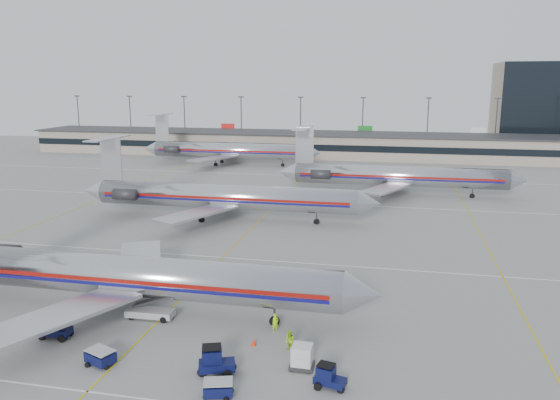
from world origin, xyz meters
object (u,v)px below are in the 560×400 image
(uld_container, at_px, (302,357))
(belt_loader, at_px, (151,311))
(tug_center, at_px, (215,361))
(jet_foreground, at_px, (115,274))
(jet_second_row, at_px, (219,196))

(uld_container, distance_m, belt_loader, 14.84)
(tug_center, height_order, uld_container, tug_center)
(jet_foreground, relative_size, belt_loader, 9.30)
(jet_foreground, bearing_deg, uld_container, -20.18)
(jet_second_row, relative_size, belt_loader, 9.41)
(jet_second_row, relative_size, tug_center, 16.33)
(jet_foreground, height_order, uld_container, jet_foreground)
(tug_center, bearing_deg, uld_container, -0.92)
(uld_container, bearing_deg, tug_center, -161.13)
(tug_center, bearing_deg, jet_second_row, 88.62)
(uld_container, xyz_separation_m, belt_loader, (-13.80, 5.44, -0.21))
(jet_foreground, bearing_deg, belt_loader, -14.90)
(tug_center, distance_m, belt_loader, 10.93)
(jet_second_row, bearing_deg, jet_foreground, -87.38)
(jet_second_row, distance_m, uld_container, 43.62)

